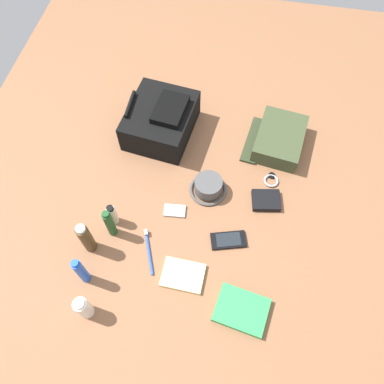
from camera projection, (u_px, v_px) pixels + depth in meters
ground_plane at (192, 198)px, 1.57m from camera, size 2.64×2.02×0.02m
backpack at (161, 120)px, 1.65m from camera, size 0.34×0.30×0.17m
toiletry_pouch at (278, 139)px, 1.65m from camera, size 0.28×0.27×0.08m
bucket_hat at (208, 187)px, 1.54m from camera, size 0.15×0.15×0.07m
toothpaste_tube at (83, 308)px, 1.28m from camera, size 0.05×0.05×0.13m
deodorant_spray at (81, 271)px, 1.32m from camera, size 0.03×0.03×0.17m
cologne_bottle at (86, 238)px, 1.38m from camera, size 0.04×0.04×0.17m
shampoo_bottle at (110, 223)px, 1.41m from camera, size 0.03×0.03×0.16m
lotion_bottle at (113, 215)px, 1.46m from camera, size 0.03×0.03×0.11m
paperback_novel at (241, 310)px, 1.33m from camera, size 0.16×0.20×0.03m
cell_phone at (228, 240)px, 1.46m from camera, size 0.10×0.15×0.01m
media_player at (175, 211)px, 1.52m from camera, size 0.06×0.09×0.01m
wristwatch at (271, 180)px, 1.59m from camera, size 0.07×0.06×0.01m
toothbrush at (149, 249)px, 1.44m from camera, size 0.17×0.08×0.02m
wallet at (266, 200)px, 1.53m from camera, size 0.11×0.12×0.02m
notepad at (183, 275)px, 1.39m from camera, size 0.11×0.15×0.02m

